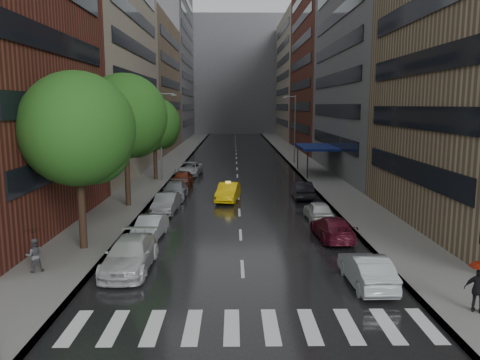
% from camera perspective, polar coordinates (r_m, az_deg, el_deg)
% --- Properties ---
extents(ground, '(220.00, 220.00, 0.00)m').
position_cam_1_polar(ground, '(19.34, 0.53, -14.81)').
color(ground, gray).
rests_on(ground, ground).
extents(road, '(14.00, 140.00, 0.01)m').
position_cam_1_polar(road, '(68.12, -0.44, 2.51)').
color(road, black).
rests_on(road, ground).
extents(sidewalk_left, '(4.00, 140.00, 0.15)m').
position_cam_1_polar(sidewalk_left, '(68.65, -7.98, 2.53)').
color(sidewalk_left, gray).
rests_on(sidewalk_left, ground).
extents(sidewalk_right, '(4.00, 140.00, 0.15)m').
position_cam_1_polar(sidewalk_right, '(68.76, 7.09, 2.56)').
color(sidewalk_right, gray).
rests_on(sidewalk_right, ground).
extents(crosswalk, '(13.15, 2.80, 0.01)m').
position_cam_1_polar(crosswalk, '(17.53, 1.38, -17.41)').
color(crosswalk, silver).
rests_on(crosswalk, ground).
extents(buildings_left, '(8.00, 108.00, 38.00)m').
position_cam_1_polar(buildings_left, '(78.26, -11.94, 14.90)').
color(buildings_left, maroon).
rests_on(buildings_left, ground).
extents(buildings_right, '(8.05, 109.10, 36.00)m').
position_cam_1_polar(buildings_right, '(76.29, 11.22, 14.36)').
color(buildings_right, '#937A5B').
rests_on(buildings_right, ground).
extents(building_far, '(40.00, 14.00, 32.00)m').
position_cam_1_polar(building_far, '(135.92, -0.64, 12.56)').
color(building_far, slate).
rests_on(building_far, ground).
extents(tree_near, '(6.04, 6.04, 9.63)m').
position_cam_1_polar(tree_near, '(26.05, -19.20, 5.87)').
color(tree_near, '#382619').
rests_on(tree_near, ground).
extents(tree_mid, '(6.42, 6.42, 10.24)m').
position_cam_1_polar(tree_mid, '(36.61, -13.83, 7.56)').
color(tree_mid, '#382619').
rests_on(tree_mid, ground).
extents(tree_far, '(5.43, 5.43, 8.66)m').
position_cam_1_polar(tree_far, '(49.38, -10.41, 6.75)').
color(tree_far, '#382619').
rests_on(tree_far, ground).
extents(taxi, '(2.17, 4.68, 1.49)m').
position_cam_1_polar(taxi, '(38.68, -1.46, -1.46)').
color(taxi, yellow).
rests_on(taxi, ground).
extents(parked_cars_left, '(3.01, 36.00, 1.55)m').
position_cam_1_polar(parked_cars_left, '(38.90, -8.14, -1.50)').
color(parked_cars_left, beige).
rests_on(parked_cars_left, ground).
extents(parked_cars_right, '(2.13, 23.94, 1.44)m').
position_cam_1_polar(parked_cars_right, '(30.36, 10.31, -4.64)').
color(parked_cars_right, '#A3A9AC').
rests_on(parked_cars_right, ground).
extents(ped_black_umbrella, '(0.96, 0.98, 2.09)m').
position_cam_1_polar(ped_black_umbrella, '(23.82, -23.86, -7.39)').
color(ped_black_umbrella, '#4A494E').
rests_on(ped_black_umbrella, sidewalk_left).
extents(ped_red_umbrella, '(1.09, 0.91, 2.01)m').
position_cam_1_polar(ped_red_umbrella, '(19.90, 27.17, -11.04)').
color(ped_red_umbrella, black).
rests_on(ped_red_umbrella, sidewalk_right).
extents(street_lamp_left, '(1.74, 0.22, 9.00)m').
position_cam_1_polar(street_lamp_left, '(48.32, -9.53, 5.49)').
color(street_lamp_left, gray).
rests_on(street_lamp_left, sidewalk_left).
extents(street_lamp_right, '(1.74, 0.22, 9.00)m').
position_cam_1_polar(street_lamp_right, '(63.26, 6.64, 6.38)').
color(street_lamp_right, gray).
rests_on(street_lamp_right, sidewalk_right).
extents(awning, '(4.00, 8.00, 3.12)m').
position_cam_1_polar(awning, '(53.71, 9.31, 3.97)').
color(awning, navy).
rests_on(awning, sidewalk_right).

